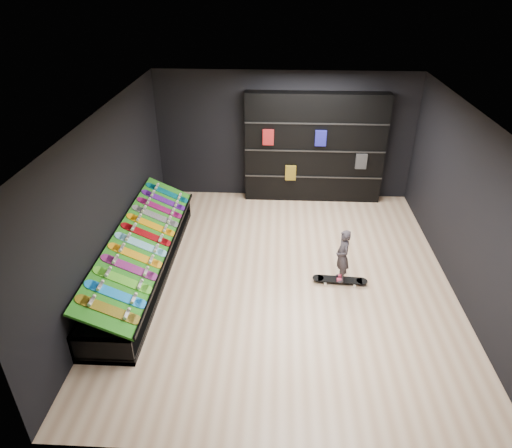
{
  "coord_description": "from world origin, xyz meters",
  "views": [
    {
      "loc": [
        -0.13,
        -6.79,
        4.99
      ],
      "look_at": [
        -0.5,
        0.2,
        1.0
      ],
      "focal_mm": 32.0,
      "sensor_mm": 36.0,
      "label": 1
    }
  ],
  "objects_px": {
    "display_rack": "(144,262)",
    "floor_skateboard": "(340,281)",
    "child": "(342,265)",
    "back_shelving": "(314,148)"
  },
  "relations": [
    {
      "from": "floor_skateboard",
      "to": "display_rack",
      "type": "bearing_deg",
      "value": -178.11
    },
    {
      "from": "back_shelving",
      "to": "child",
      "type": "height_order",
      "value": "back_shelving"
    },
    {
      "from": "child",
      "to": "back_shelving",
      "type": "bearing_deg",
      "value": 175.65
    },
    {
      "from": "display_rack",
      "to": "floor_skateboard",
      "type": "height_order",
      "value": "display_rack"
    },
    {
      "from": "floor_skateboard",
      "to": "child",
      "type": "bearing_deg",
      "value": 0.0
    },
    {
      "from": "display_rack",
      "to": "back_shelving",
      "type": "height_order",
      "value": "back_shelving"
    },
    {
      "from": "display_rack",
      "to": "floor_skateboard",
      "type": "bearing_deg",
      "value": -1.88
    },
    {
      "from": "floor_skateboard",
      "to": "child",
      "type": "height_order",
      "value": "child"
    },
    {
      "from": "display_rack",
      "to": "floor_skateboard",
      "type": "relative_size",
      "value": 4.59
    },
    {
      "from": "floor_skateboard",
      "to": "child",
      "type": "xyz_separation_m",
      "value": [
        0.0,
        0.0,
        0.34
      ]
    }
  ]
}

